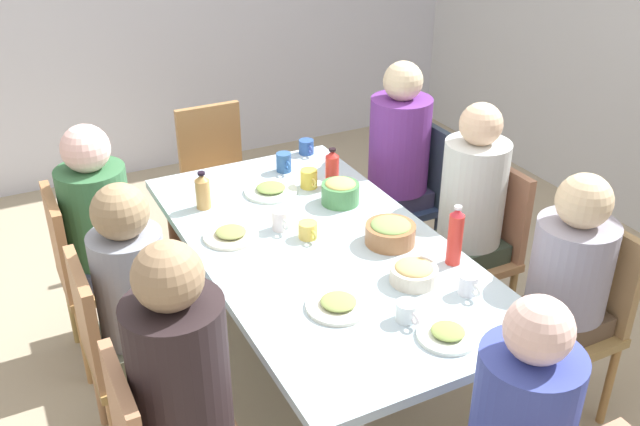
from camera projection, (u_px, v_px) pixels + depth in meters
name	position (u px, v px, depth m)	size (l,w,h in m)	color
ground_plane	(320.00, 378.00, 3.37)	(6.50, 6.50, 0.00)	tan
dining_table	(320.00, 259.00, 3.06)	(1.91, 1.00, 0.74)	silver
chair_0	(480.00, 242.00, 3.48)	(0.40, 0.40, 0.90)	#B07F54
person_0	(470.00, 205.00, 3.34)	(0.30, 0.30, 1.24)	#3A3A40
chair_2	(409.00, 191.00, 3.98)	(0.40, 0.40, 0.90)	navy
person_2	(398.00, 153.00, 3.83)	(0.33, 0.33, 1.26)	#362A54
chair_3	(119.00, 347.00, 2.78)	(0.40, 0.40, 0.90)	#B18949
person_3	(136.00, 298.00, 2.72)	(0.30, 0.30, 1.20)	brown
chair_4	(217.00, 174.00, 4.18)	(0.40, 0.40, 0.90)	#AD844D
person_5	(185.00, 389.00, 2.19)	(0.31, 0.31, 1.30)	brown
chair_6	(576.00, 311.00, 2.98)	(0.40, 0.40, 0.90)	#A4844C
person_6	(567.00, 278.00, 2.85)	(0.32, 0.32, 1.16)	brown
chair_7	(87.00, 268.00, 3.28)	(0.40, 0.40, 0.90)	#B18249
person_7	(101.00, 224.00, 3.21)	(0.31, 0.31, 1.20)	#302D53
plate_0	(338.00, 304.00, 2.61)	(0.24, 0.24, 0.04)	silver
plate_1	(271.00, 190.00, 3.44)	(0.26, 0.26, 0.04)	white
plate_2	(448.00, 334.00, 2.46)	(0.22, 0.22, 0.04)	white
plate_3	(231.00, 234.00, 3.06)	(0.24, 0.24, 0.04)	#EDE4CA
bowl_0	(340.00, 192.00, 3.33)	(0.18, 0.18, 0.12)	#47854B
bowl_1	(414.00, 272.00, 2.75)	(0.19, 0.19, 0.08)	beige
bowl_2	(390.00, 232.00, 3.01)	(0.21, 0.21, 0.10)	#9B653E
cup_0	(407.00, 312.00, 2.53)	(0.12, 0.08, 0.07)	white
cup_1	(308.00, 230.00, 3.05)	(0.12, 0.08, 0.07)	#E3C056
cup_2	(284.00, 162.00, 3.64)	(0.11, 0.08, 0.10)	#305A96
cup_3	(469.00, 285.00, 2.68)	(0.11, 0.07, 0.08)	white
cup_4	(309.00, 179.00, 3.48)	(0.12, 0.08, 0.09)	yellow
cup_5	(307.00, 147.00, 3.85)	(0.12, 0.08, 0.08)	#2C5196
cup_6	(281.00, 220.00, 3.11)	(0.11, 0.08, 0.09)	white
bottle_0	(332.00, 169.00, 3.47)	(0.07, 0.07, 0.20)	red
bottle_1	(455.00, 236.00, 2.83)	(0.06, 0.06, 0.26)	red
bottle_2	(203.00, 191.00, 3.27)	(0.07, 0.07, 0.18)	tan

